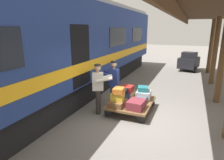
# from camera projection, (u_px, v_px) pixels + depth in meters

# --- Properties ---
(ground_plane) EXTENTS (60.00, 60.00, 0.00)m
(ground_plane) POSITION_uv_depth(u_px,v_px,m) (142.00, 122.00, 6.03)
(ground_plane) COLOR slate
(train_car) EXTENTS (3.02, 19.55, 4.00)m
(train_car) POSITION_uv_depth(u_px,v_px,m) (44.00, 51.00, 6.83)
(train_car) COLOR navy
(train_car) RESTS_ON ground_plane
(luggage_cart) EXTENTS (1.40, 1.78, 0.35)m
(luggage_cart) POSITION_uv_depth(u_px,v_px,m) (131.00, 103.00, 6.77)
(luggage_cart) COLOR brown
(luggage_cart) RESTS_ON ground_plane
(suitcase_burgundy_valise) EXTENTS (0.54, 0.62, 0.27)m
(suitcase_burgundy_valise) POSITION_uv_depth(u_px,v_px,m) (136.00, 104.00, 6.17)
(suitcase_burgundy_valise) COLOR maroon
(suitcase_burgundy_valise) RESTS_ON luggage_cart
(suitcase_slate_roller) EXTENTS (0.42, 0.54, 0.19)m
(suitcase_slate_roller) POSITION_uv_depth(u_px,v_px,m) (140.00, 101.00, 6.61)
(suitcase_slate_roller) COLOR #4C515B
(suitcase_slate_roller) RESTS_ON luggage_cart
(suitcase_brown_leather) EXTENTS (0.54, 0.67, 0.18)m
(suitcase_brown_leather) POSITION_uv_depth(u_px,v_px,m) (118.00, 103.00, 6.41)
(suitcase_brown_leather) COLOR brown
(suitcase_brown_leather) RESTS_ON luggage_cart
(suitcase_tan_vintage) EXTENTS (0.50, 0.57, 0.19)m
(suitcase_tan_vintage) POSITION_uv_depth(u_px,v_px,m) (127.00, 94.00, 7.28)
(suitcase_tan_vintage) COLOR tan
(suitcase_tan_vintage) RESTS_ON luggage_cart
(suitcase_gray_aluminum) EXTENTS (0.55, 0.59, 0.28)m
(suitcase_gray_aluminum) POSITION_uv_depth(u_px,v_px,m) (143.00, 95.00, 7.04)
(suitcase_gray_aluminum) COLOR #9EA0A5
(suitcase_gray_aluminum) RESTS_ON luggage_cart
(suitcase_navy_fabric) EXTENTS (0.40, 0.45, 0.25)m
(suitcase_navy_fabric) POSITION_uv_depth(u_px,v_px,m) (123.00, 97.00, 6.84)
(suitcase_navy_fabric) COLOR navy
(suitcase_navy_fabric) RESTS_ON luggage_cart
(suitcase_red_plastic) EXTENTS (0.41, 0.46, 0.23)m
(suitcase_red_plastic) POSITION_uv_depth(u_px,v_px,m) (127.00, 89.00, 7.20)
(suitcase_red_plastic) COLOR #AD231E
(suitcase_red_plastic) RESTS_ON suitcase_tan_vintage
(suitcase_teal_softside) EXTENTS (0.44, 0.47, 0.16)m
(suitcase_teal_softside) POSITION_uv_depth(u_px,v_px,m) (143.00, 89.00, 7.01)
(suitcase_teal_softside) COLOR #1E666B
(suitcase_teal_softside) RESTS_ON suitcase_gray_aluminum
(suitcase_yellow_case) EXTENTS (0.45, 0.45, 0.25)m
(suitcase_yellow_case) POSITION_uv_depth(u_px,v_px,m) (118.00, 96.00, 6.39)
(suitcase_yellow_case) COLOR gold
(suitcase_yellow_case) RESTS_ON suitcase_brown_leather
(suitcase_black_hardshell) EXTENTS (0.33, 0.41, 0.18)m
(suitcase_black_hardshell) POSITION_uv_depth(u_px,v_px,m) (122.00, 92.00, 6.80)
(suitcase_black_hardshell) COLOR black
(suitcase_black_hardshell) RESTS_ON suitcase_navy_fabric
(suitcase_orange_carryall) EXTENTS (0.37, 0.41, 0.18)m
(suitcase_orange_carryall) POSITION_uv_depth(u_px,v_px,m) (119.00, 91.00, 6.28)
(suitcase_orange_carryall) COLOR #CC6B23
(suitcase_orange_carryall) RESTS_ON suitcase_yellow_case
(porter_in_overalls) EXTENTS (0.67, 0.44, 1.70)m
(porter_in_overalls) POSITION_uv_depth(u_px,v_px,m) (113.00, 82.00, 7.09)
(porter_in_overalls) COLOR navy
(porter_in_overalls) RESTS_ON ground_plane
(porter_by_door) EXTENTS (0.74, 0.60, 1.70)m
(porter_by_door) POSITION_uv_depth(u_px,v_px,m) (99.00, 87.00, 6.49)
(porter_by_door) COLOR #332D28
(porter_by_door) RESTS_ON ground_plane
(baggage_tug) EXTENTS (1.45, 1.90, 1.30)m
(baggage_tug) POSITION_uv_depth(u_px,v_px,m) (189.00, 61.00, 13.27)
(baggage_tug) COLOR black
(baggage_tug) RESTS_ON ground_plane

